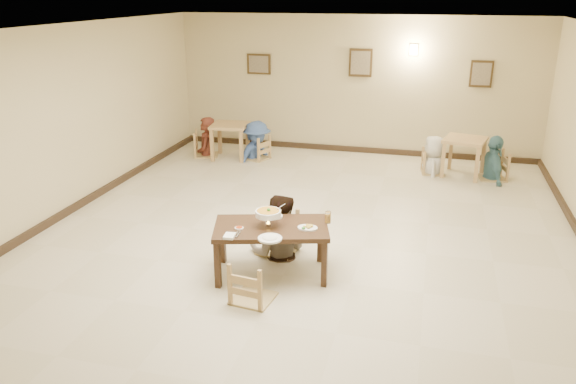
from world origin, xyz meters
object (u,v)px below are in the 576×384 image
(main_table, at_px, (271,232))
(bg_chair_rr, at_px, (495,153))
(bg_chair_ll, at_px, (206,133))
(bg_chair_lr, at_px, (256,137))
(bg_table_right, at_px, (465,145))
(main_diner, at_px, (278,195))
(drink_glass, at_px, (328,218))
(bg_diner_b, at_px, (256,121))
(bg_chair_rl, at_px, (434,151))
(bg_diner_d, at_px, (497,136))
(bg_diner_c, at_px, (436,136))
(curry_warmer, at_px, (268,213))
(bg_diner_a, at_px, (205,117))
(chair_far, at_px, (278,216))
(chair_near, at_px, (252,262))
(bg_table_left, at_px, (230,130))

(main_table, relative_size, bg_chair_rr, 1.53)
(bg_chair_ll, xyz_separation_m, bg_chair_lr, (1.16, 0.04, -0.03))
(bg_table_right, xyz_separation_m, bg_chair_rr, (0.56, -0.05, -0.10))
(main_diner, distance_m, drink_glass, 0.82)
(bg_chair_lr, xyz_separation_m, bg_diner_b, (0.00, 0.00, 0.34))
(drink_glass, height_order, bg_diner_b, bg_diner_b)
(main_diner, xyz_separation_m, bg_table_right, (2.60, 4.28, -0.24))
(bg_chair_rl, bearing_deg, bg_diner_d, -101.26)
(main_table, distance_m, bg_chair_lr, 5.28)
(main_table, relative_size, main_diner, 0.92)
(bg_chair_lr, bearing_deg, bg_diner_c, 110.50)
(curry_warmer, distance_m, bg_chair_lr, 5.28)
(main_table, bearing_deg, bg_diner_d, 41.70)
(drink_glass, relative_size, bg_diner_c, 0.10)
(bg_diner_b, relative_size, bg_diner_c, 1.09)
(drink_glass, xyz_separation_m, bg_chair_rr, (2.41, 4.54, -0.22))
(main_diner, height_order, drink_glass, main_diner)
(bg_table_right, distance_m, bg_diner_b, 4.31)
(curry_warmer, relative_size, bg_table_right, 0.40)
(bg_diner_d, bearing_deg, bg_table_right, 72.72)
(curry_warmer, relative_size, bg_chair_rr, 0.35)
(main_diner, height_order, bg_diner_a, same)
(chair_far, relative_size, bg_diner_c, 0.71)
(drink_glass, height_order, bg_chair_rr, bg_chair_rr)
(bg_diner_c, bearing_deg, main_diner, -27.67)
(chair_near, relative_size, main_diner, 0.57)
(bg_diner_b, height_order, bg_diner_c, bg_diner_b)
(bg_chair_rl, relative_size, bg_chair_rr, 0.89)
(bg_table_right, distance_m, bg_diner_a, 5.47)
(main_diner, relative_size, bg_diner_d, 1.01)
(bg_table_right, xyz_separation_m, bg_chair_ll, (-5.46, 0.04, -0.10))
(drink_glass, xyz_separation_m, bg_diner_d, (2.41, 4.54, 0.12))
(chair_near, xyz_separation_m, bg_table_right, (2.55, 5.56, 0.13))
(chair_far, distance_m, bg_diner_b, 4.62)
(bg_diner_b, bearing_deg, main_table, -135.29)
(bg_table_right, distance_m, bg_diner_d, 0.62)
(bg_chair_lr, height_order, bg_diner_a, bg_diner_a)
(bg_diner_a, bearing_deg, bg_diner_c, 75.57)
(main_table, xyz_separation_m, main_diner, (-0.07, 0.61, 0.27))
(main_diner, bearing_deg, chair_far, -71.52)
(bg_table_left, xyz_separation_m, bg_chair_rr, (5.45, -0.07, -0.10))
(chair_near, relative_size, bg_diner_c, 0.65)
(bg_chair_rl, xyz_separation_m, bg_diner_b, (-3.74, 0.06, 0.38))
(chair_near, relative_size, bg_chair_rr, 0.95)
(main_table, xyz_separation_m, bg_table_right, (2.52, 4.88, 0.03))
(bg_chair_rl, bearing_deg, bg_chair_lr, 81.32)
(drink_glass, xyz_separation_m, bg_chair_lr, (-2.45, 4.68, -0.25))
(bg_chair_rr, distance_m, bg_diner_d, 0.34)
(main_table, distance_m, bg_table_left, 5.44)
(main_table, xyz_separation_m, bg_chair_rr, (3.09, 4.83, -0.07))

